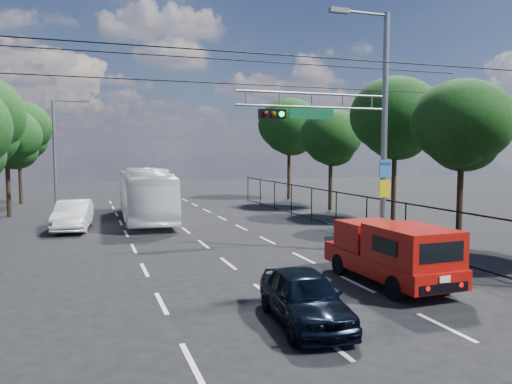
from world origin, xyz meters
name	(u,v)px	position (x,y,z in m)	size (l,w,h in m)	color
ground	(330,343)	(0.00, 0.00, 0.00)	(120.00, 120.00, 0.00)	black
lane_markings	(194,237)	(0.00, 14.00, 0.01)	(6.12, 38.00, 0.01)	beige
signal_mast	(358,122)	(5.28, 7.99, 5.24)	(6.43, 0.39, 9.50)	slate
streetlight_left	(58,154)	(-6.33, 22.00, 3.94)	(2.09, 0.22, 7.08)	slate
utility_wires	(221,66)	(0.00, 8.83, 7.23)	(22.00, 5.04, 0.74)	black
fence_right	(354,214)	(7.60, 12.17, 1.03)	(0.06, 34.03, 2.00)	black
tree_right_b	(462,130)	(11.22, 9.02, 5.06)	(4.50, 4.50, 7.31)	black
tree_right_c	(395,122)	(11.82, 15.02, 5.73)	(5.10, 5.10, 8.29)	black
tree_right_d	(331,140)	(11.42, 22.02, 4.85)	(4.32, 4.32, 7.02)	black
tree_right_e	(289,129)	(11.62, 30.02, 5.94)	(5.28, 5.28, 8.58)	black
tree_left_d	(7,141)	(-9.38, 25.02, 4.72)	(4.20, 4.20, 6.83)	black
tree_left_e	(19,132)	(-9.58, 33.02, 5.53)	(4.92, 4.92, 7.99)	black
red_pickup	(391,251)	(3.97, 3.67, 1.02)	(2.01, 5.20, 1.92)	black
navy_hatchback	(305,297)	(-0.01, 1.29, 0.65)	(1.54, 3.82, 1.30)	black
white_bus	(145,194)	(-1.49, 20.76, 1.53)	(2.58, 11.01, 3.07)	silver
white_van	(73,215)	(-5.50, 18.14, 0.76)	(1.62, 4.64, 1.53)	white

